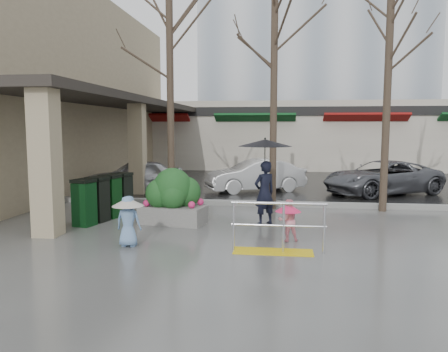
% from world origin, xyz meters
% --- Properties ---
extents(ground, '(120.00, 120.00, 0.00)m').
position_xyz_m(ground, '(0.00, 0.00, 0.00)').
color(ground, '#51514F').
rests_on(ground, ground).
extents(street_asphalt, '(120.00, 36.00, 0.01)m').
position_xyz_m(street_asphalt, '(0.00, 22.00, 0.01)').
color(street_asphalt, black).
rests_on(street_asphalt, ground).
extents(curb, '(120.00, 0.30, 0.15)m').
position_xyz_m(curb, '(0.00, 4.00, 0.07)').
color(curb, gray).
rests_on(curb, ground).
extents(near_building, '(6.00, 18.00, 8.00)m').
position_xyz_m(near_building, '(-9.00, 8.00, 4.00)').
color(near_building, tan).
rests_on(near_building, ground).
extents(canopy_slab, '(2.80, 18.00, 0.25)m').
position_xyz_m(canopy_slab, '(-4.80, 8.00, 3.62)').
color(canopy_slab, '#2D2823').
rests_on(canopy_slab, pillar_front).
extents(pillar_front, '(0.55, 0.55, 3.50)m').
position_xyz_m(pillar_front, '(-3.90, -0.50, 1.75)').
color(pillar_front, tan).
rests_on(pillar_front, ground).
extents(pillar_back, '(0.55, 0.55, 3.50)m').
position_xyz_m(pillar_back, '(-3.90, 6.00, 1.75)').
color(pillar_back, tan).
rests_on(pillar_back, ground).
extents(storefront_row, '(34.00, 6.74, 4.00)m').
position_xyz_m(storefront_row, '(2.00, 17.97, 2.01)').
color(storefront_row, beige).
rests_on(storefront_row, ground).
extents(office_tower, '(18.00, 12.00, 25.00)m').
position_xyz_m(office_tower, '(4.00, 30.00, 12.50)').
color(office_tower, '#8C99A8').
rests_on(office_tower, ground).
extents(handrail, '(1.90, 0.50, 1.03)m').
position_xyz_m(handrail, '(1.36, -1.20, 0.38)').
color(handrail, yellow).
rests_on(handrail, ground).
extents(tree_west, '(3.20, 3.20, 6.80)m').
position_xyz_m(tree_west, '(-2.00, 3.60, 5.08)').
color(tree_west, '#382B21').
rests_on(tree_west, ground).
extents(tree_midwest, '(3.20, 3.20, 7.00)m').
position_xyz_m(tree_midwest, '(1.20, 3.60, 5.23)').
color(tree_midwest, '#382B21').
rests_on(tree_midwest, ground).
extents(tree_mideast, '(3.20, 3.20, 6.50)m').
position_xyz_m(tree_mideast, '(4.50, 3.60, 4.86)').
color(tree_mideast, '#382B21').
rests_on(tree_mideast, ground).
extents(woman, '(1.38, 1.38, 2.25)m').
position_xyz_m(woman, '(1.03, 1.31, 1.43)').
color(woman, black).
rests_on(woman, ground).
extents(child_pink, '(0.58, 0.58, 0.93)m').
position_xyz_m(child_pink, '(1.61, -0.29, 0.55)').
color(child_pink, pink).
rests_on(child_pink, ground).
extents(child_blue, '(0.67, 0.67, 1.09)m').
position_xyz_m(child_blue, '(-1.74, -1.14, 0.66)').
color(child_blue, '#7198C9').
rests_on(child_blue, ground).
extents(planter, '(1.80, 1.13, 1.46)m').
position_xyz_m(planter, '(-1.34, 1.15, 0.70)').
color(planter, slate).
rests_on(planter, ground).
extents(news_boxes, '(0.99, 2.20, 1.20)m').
position_xyz_m(news_boxes, '(-3.31, 1.38, 0.60)').
color(news_boxes, '#0D3916').
rests_on(news_boxes, ground).
extents(car_a, '(3.96, 2.42, 1.26)m').
position_xyz_m(car_a, '(-4.18, 6.45, 0.63)').
color(car_a, silver).
rests_on(car_a, ground).
extents(car_b, '(4.04, 2.77, 1.26)m').
position_xyz_m(car_b, '(0.47, 7.13, 0.63)').
color(car_b, silver).
rests_on(car_b, ground).
extents(car_c, '(4.98, 3.98, 1.26)m').
position_xyz_m(car_c, '(5.23, 7.07, 0.63)').
color(car_c, '#595B60').
rests_on(car_c, ground).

